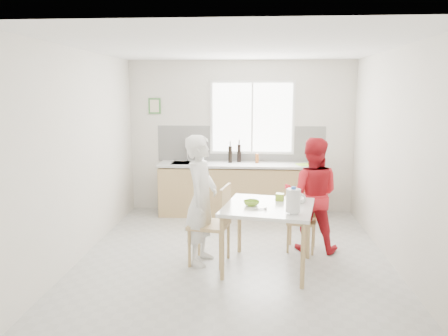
{
  "coord_description": "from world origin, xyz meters",
  "views": [
    {
      "loc": [
        0.25,
        -5.55,
        2.18
      ],
      "look_at": [
        -0.16,
        0.2,
        1.15
      ],
      "focal_mm": 35.0,
      "sensor_mm": 36.0,
      "label": 1
    }
  ],
  "objects_px": {
    "bowl_green": "(251,203)",
    "bowl_white": "(295,200)",
    "chair_far": "(302,217)",
    "person_white": "(201,200)",
    "person_red": "(312,195)",
    "milk_jug": "(294,200)",
    "chair_left": "(215,221)",
    "dining_table": "(268,212)",
    "wine_bottle_b": "(230,154)",
    "wine_bottle_a": "(239,153)"
  },
  "relations": [
    {
      "from": "bowl_green",
      "to": "bowl_white",
      "type": "height_order",
      "value": "bowl_green"
    },
    {
      "from": "chair_far",
      "to": "person_white",
      "type": "relative_size",
      "value": 0.51
    },
    {
      "from": "chair_far",
      "to": "person_red",
      "type": "distance_m",
      "value": 0.34
    },
    {
      "from": "chair_far",
      "to": "person_white",
      "type": "distance_m",
      "value": 1.49
    },
    {
      "from": "person_white",
      "to": "bowl_green",
      "type": "distance_m",
      "value": 0.65
    },
    {
      "from": "milk_jug",
      "to": "chair_left",
      "type": "bearing_deg",
      "value": 164.37
    },
    {
      "from": "dining_table",
      "to": "milk_jug",
      "type": "height_order",
      "value": "milk_jug"
    },
    {
      "from": "person_white",
      "to": "wine_bottle_b",
      "type": "xyz_separation_m",
      "value": [
        0.23,
        2.28,
        0.25
      ]
    },
    {
      "from": "chair_far",
      "to": "wine_bottle_a",
      "type": "xyz_separation_m",
      "value": [
        -0.94,
        1.78,
        0.62
      ]
    },
    {
      "from": "person_red",
      "to": "bowl_white",
      "type": "xyz_separation_m",
      "value": [
        -0.27,
        -0.51,
        0.05
      ]
    },
    {
      "from": "chair_left",
      "to": "bowl_white",
      "type": "xyz_separation_m",
      "value": [
        1.0,
        0.07,
        0.28
      ]
    },
    {
      "from": "person_white",
      "to": "wine_bottle_a",
      "type": "distance_m",
      "value": 2.41
    },
    {
      "from": "dining_table",
      "to": "person_white",
      "type": "xyz_separation_m",
      "value": [
        -0.84,
        0.15,
        0.1
      ]
    },
    {
      "from": "wine_bottle_b",
      "to": "chair_far",
      "type": "bearing_deg",
      "value": -57.19
    },
    {
      "from": "person_white",
      "to": "person_red",
      "type": "xyz_separation_m",
      "value": [
        1.44,
        0.55,
        -0.04
      ]
    },
    {
      "from": "dining_table",
      "to": "wine_bottle_b",
      "type": "bearing_deg",
      "value": 103.95
    },
    {
      "from": "dining_table",
      "to": "bowl_white",
      "type": "relative_size",
      "value": 5.13
    },
    {
      "from": "person_red",
      "to": "person_white",
      "type": "bearing_deg",
      "value": 31.35
    },
    {
      "from": "chair_left",
      "to": "person_white",
      "type": "relative_size",
      "value": 0.62
    },
    {
      "from": "person_white",
      "to": "milk_jug",
      "type": "relative_size",
      "value": 5.66
    },
    {
      "from": "person_white",
      "to": "wine_bottle_b",
      "type": "height_order",
      "value": "person_white"
    },
    {
      "from": "person_red",
      "to": "bowl_green",
      "type": "height_order",
      "value": "person_red"
    },
    {
      "from": "milk_jug",
      "to": "wine_bottle_b",
      "type": "height_order",
      "value": "wine_bottle_b"
    },
    {
      "from": "bowl_white",
      "to": "dining_table",
      "type": "bearing_deg",
      "value": -150.56
    },
    {
      "from": "person_white",
      "to": "bowl_white",
      "type": "distance_m",
      "value": 1.18
    },
    {
      "from": "wine_bottle_b",
      "to": "bowl_green",
      "type": "bearing_deg",
      "value": -80.74
    },
    {
      "from": "person_red",
      "to": "chair_left",
      "type": "bearing_deg",
      "value": 35.13
    },
    {
      "from": "chair_far",
      "to": "milk_jug",
      "type": "height_order",
      "value": "milk_jug"
    },
    {
      "from": "bowl_white",
      "to": "wine_bottle_a",
      "type": "bearing_deg",
      "value": 108.79
    },
    {
      "from": "chair_left",
      "to": "person_red",
      "type": "xyz_separation_m",
      "value": [
        1.27,
        0.59,
        0.22
      ]
    },
    {
      "from": "person_white",
      "to": "wine_bottle_b",
      "type": "distance_m",
      "value": 2.31
    },
    {
      "from": "wine_bottle_a",
      "to": "wine_bottle_b",
      "type": "distance_m",
      "value": 0.17
    },
    {
      "from": "chair_far",
      "to": "wine_bottle_a",
      "type": "distance_m",
      "value": 2.11
    },
    {
      "from": "bowl_white",
      "to": "wine_bottle_b",
      "type": "bearing_deg",
      "value": 112.84
    },
    {
      "from": "chair_left",
      "to": "person_red",
      "type": "relative_size",
      "value": 0.65
    },
    {
      "from": "dining_table",
      "to": "wine_bottle_b",
      "type": "xyz_separation_m",
      "value": [
        -0.61,
        2.44,
        0.35
      ]
    },
    {
      "from": "chair_far",
      "to": "person_white",
      "type": "xyz_separation_m",
      "value": [
        -1.33,
        -0.58,
        0.36
      ]
    },
    {
      "from": "milk_jug",
      "to": "bowl_white",
      "type": "bearing_deg",
      "value": 92.63
    },
    {
      "from": "bowl_white",
      "to": "person_white",
      "type": "bearing_deg",
      "value": -178.1
    },
    {
      "from": "bowl_white",
      "to": "milk_jug",
      "type": "height_order",
      "value": "milk_jug"
    },
    {
      "from": "chair_left",
      "to": "chair_far",
      "type": "relative_size",
      "value": 1.22
    },
    {
      "from": "chair_left",
      "to": "bowl_green",
      "type": "height_order",
      "value": "chair_left"
    },
    {
      "from": "person_white",
      "to": "wine_bottle_a",
      "type": "xyz_separation_m",
      "value": [
        0.39,
        2.36,
        0.26
      ]
    },
    {
      "from": "person_white",
      "to": "bowl_white",
      "type": "bearing_deg",
      "value": -77.74
    },
    {
      "from": "person_red",
      "to": "milk_jug",
      "type": "xyz_separation_m",
      "value": [
        -0.34,
        -1.04,
        0.18
      ]
    },
    {
      "from": "bowl_white",
      "to": "wine_bottle_a",
      "type": "height_order",
      "value": "wine_bottle_a"
    },
    {
      "from": "bowl_green",
      "to": "wine_bottle_a",
      "type": "xyz_separation_m",
      "value": [
        -0.24,
        2.53,
        0.25
      ]
    },
    {
      "from": "chair_far",
      "to": "wine_bottle_a",
      "type": "relative_size",
      "value": 2.6
    },
    {
      "from": "dining_table",
      "to": "chair_left",
      "type": "bearing_deg",
      "value": 169.64
    },
    {
      "from": "bowl_green",
      "to": "chair_left",
      "type": "bearing_deg",
      "value": 163.61
    }
  ]
}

